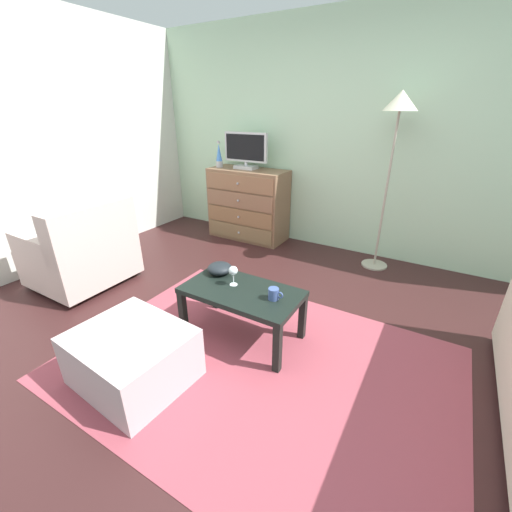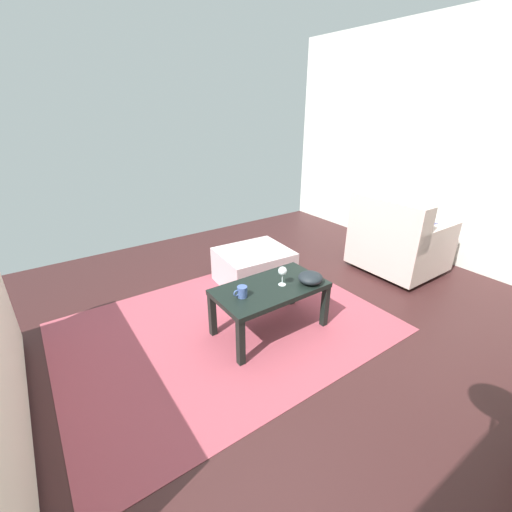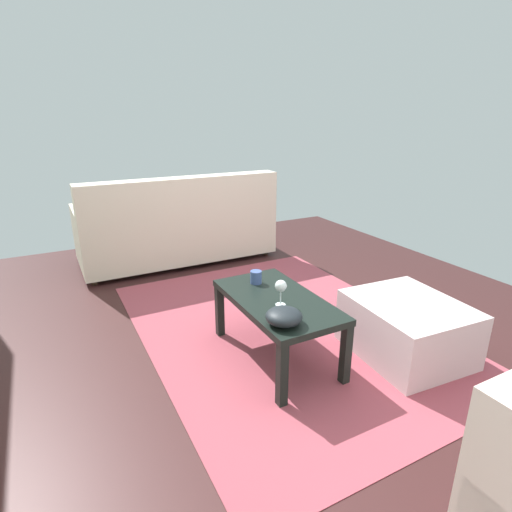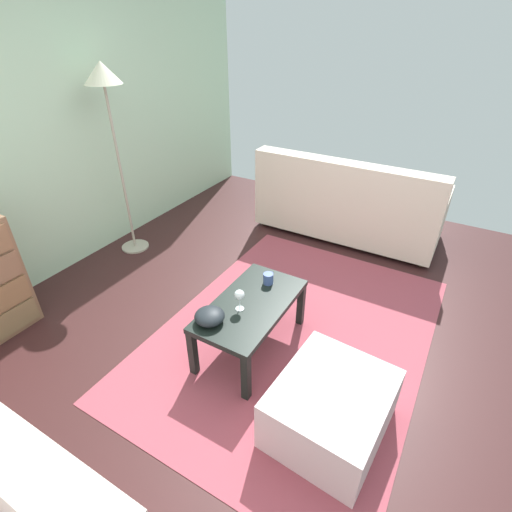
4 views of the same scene
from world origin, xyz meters
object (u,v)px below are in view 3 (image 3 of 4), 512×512
Objects in this scene: coffee_table at (277,306)px; ottoman at (407,328)px; couch_large at (178,229)px; wine_glass at (281,287)px; bowl_decorative at (284,316)px; mug at (256,277)px.

ottoman is (-0.36, -0.75, -0.17)m from coffee_table.
wine_glass is at bearing 178.61° from couch_large.
wine_glass is 0.24m from bowl_decorative.
mug is at bearing 1.24° from coffee_table.
wine_glass is at bearing 161.05° from coffee_table.
bowl_decorative is (-0.57, 0.13, 0.00)m from mug.
mug reaches higher than coffee_table.
mug is at bearing -4.14° from wine_glass.
mug is (0.36, -0.03, -0.07)m from wine_glass.
couch_large reaches higher than coffee_table.
couch_large is (2.05, -0.02, -0.01)m from coffee_table.
mug is 0.16× the size of ottoman.
couch_large is at bearing -1.39° from wine_glass.
coffee_table is 4.48× the size of bowl_decorative.
wine_glass reaches higher than ottoman.
bowl_decorative is at bearing 167.21° from mug.
bowl_decorative is at bearing 176.23° from couch_large.
couch_large is (1.78, -0.03, -0.11)m from mug.
couch_large is (2.35, -0.15, -0.11)m from bowl_decorative.
couch_large reaches higher than wine_glass.
couch_large is 2.52m from ottoman.
ottoman is at bearing -129.58° from mug.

